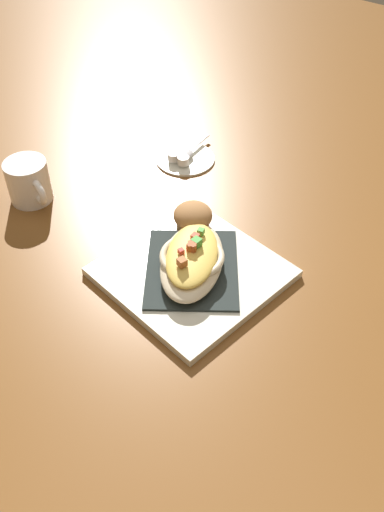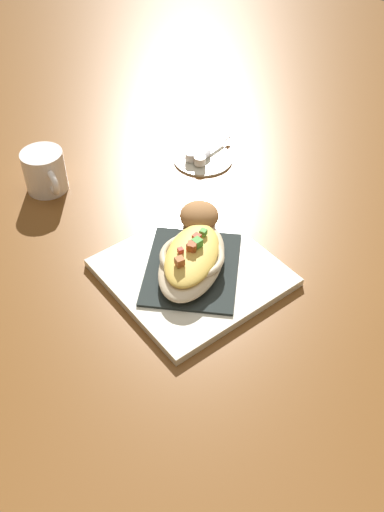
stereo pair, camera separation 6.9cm
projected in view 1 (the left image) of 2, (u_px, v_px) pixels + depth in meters
The scene contains 10 objects.
ground_plane at pixel (192, 276), 0.91m from camera, with size 2.60×2.60×0.00m, color brown.
square_plate at pixel (192, 272), 0.91m from camera, with size 0.25×0.25×0.01m, color white.
folded_napkin at pixel (192, 268), 0.90m from camera, with size 0.18×0.15×0.00m, color #262E2D.
gratin_dish at pixel (192, 258), 0.89m from camera, with size 0.21×0.17×0.05m.
muffin at pixel (193, 218), 0.96m from camera, with size 0.07×0.07×0.05m.
coffee_mug at pixel (29, 183), 1.03m from camera, with size 0.08×0.11×0.08m.
creamer_saucer at pixel (185, 158), 1.15m from camera, with size 0.12×0.12×0.01m, color silver.
spoon at pixel (187, 153), 1.14m from camera, with size 0.11×0.03×0.01m.
creamer_cup_0 at pixel (174, 157), 1.13m from camera, with size 0.02×0.02×0.02m, color white.
creamer_cup_1 at pixel (183, 160), 1.12m from camera, with size 0.02×0.02×0.02m, color white.
Camera 1 is at (0.51, 0.38, 0.66)m, focal length 39.49 mm.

